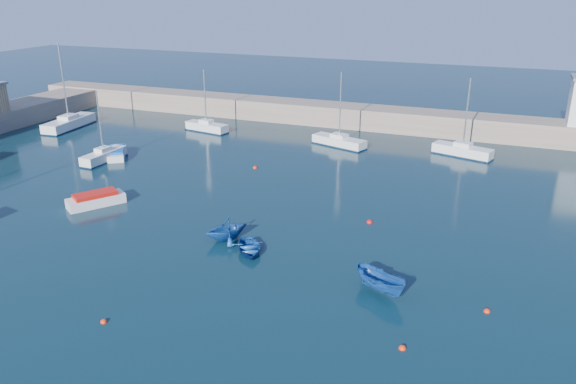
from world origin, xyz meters
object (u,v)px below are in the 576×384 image
at_px(sailboat_3, 104,156).
at_px(sailboat_5, 207,127).
at_px(dinghy_left, 226,229).
at_px(dinghy_right, 381,282).
at_px(motorboat_2, 117,153).
at_px(sailboat_4, 69,123).
at_px(dinghy_center, 249,248).
at_px(sailboat_7, 462,151).
at_px(motorboat_1, 96,199).
at_px(sailboat_6, 339,141).

relative_size(sailboat_3, sailboat_5, 0.96).
relative_size(dinghy_left, dinghy_right, 0.89).
bearing_deg(motorboat_2, dinghy_right, -61.90).
xyz_separation_m(sailboat_4, dinghy_center, (36.52, -23.42, -0.34)).
bearing_deg(sailboat_7, sailboat_5, 108.44).
xyz_separation_m(sailboat_7, dinghy_left, (-13.84, -27.98, 0.25)).
distance_m(sailboat_3, motorboat_1, 12.71).
relative_size(sailboat_4, sailboat_7, 1.28).
distance_m(sailboat_7, motorboat_1, 37.57).
height_order(sailboat_5, motorboat_1, sailboat_5).
xyz_separation_m(sailboat_7, motorboat_2, (-34.32, -13.90, -0.17)).
height_order(sailboat_6, sailboat_7, sailboat_6).
bearing_deg(dinghy_center, sailboat_7, 36.89).
bearing_deg(motorboat_2, sailboat_7, -11.94).
height_order(sailboat_4, dinghy_right, sailboat_4).
height_order(motorboat_2, dinghy_center, motorboat_2).
bearing_deg(dinghy_left, sailboat_6, 126.54).
relative_size(sailboat_4, dinghy_left, 3.25).
distance_m(sailboat_5, dinghy_left, 32.02).
bearing_deg(dinghy_left, dinghy_center, 10.01).
bearing_deg(dinghy_left, dinghy_right, 22.72).
relative_size(sailboat_6, motorboat_2, 1.76).
xyz_separation_m(sailboat_4, motorboat_2, (13.63, -8.09, -0.23)).
bearing_deg(sailboat_3, motorboat_1, -51.48).
relative_size(sailboat_3, dinghy_center, 2.24).
height_order(sailboat_3, dinghy_right, sailboat_3).
height_order(sailboat_5, sailboat_7, sailboat_7).
bearing_deg(sailboat_6, sailboat_3, 143.09).
bearing_deg(dinghy_right, sailboat_4, 90.00).
height_order(sailboat_3, dinghy_center, sailboat_3).
distance_m(motorboat_2, dinghy_center, 27.54).
height_order(sailboat_7, motorboat_1, sailboat_7).
bearing_deg(sailboat_4, sailboat_5, 10.67).
xyz_separation_m(sailboat_5, dinghy_right, (29.01, -30.33, 0.11)).
relative_size(sailboat_5, sailboat_6, 0.91).
relative_size(motorboat_1, dinghy_center, 1.44).
relative_size(sailboat_4, dinghy_right, 2.89).
relative_size(sailboat_3, sailboat_7, 0.89).
distance_m(sailboat_7, dinghy_left, 31.21).
relative_size(motorboat_1, dinghy_right, 1.29).
distance_m(dinghy_center, dinghy_right, 9.86).
bearing_deg(sailboat_3, sailboat_6, 37.33).
xyz_separation_m(sailboat_7, dinghy_center, (-11.43, -29.22, -0.27)).
bearing_deg(motorboat_1, dinghy_right, 21.84).
distance_m(sailboat_4, motorboat_1, 29.07).
bearing_deg(sailboat_5, sailboat_7, -78.06).
height_order(sailboat_4, sailboat_7, sailboat_4).
height_order(sailboat_7, dinghy_right, sailboat_7).
bearing_deg(dinghy_center, motorboat_2, 114.45).
distance_m(sailboat_4, sailboat_7, 48.30).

